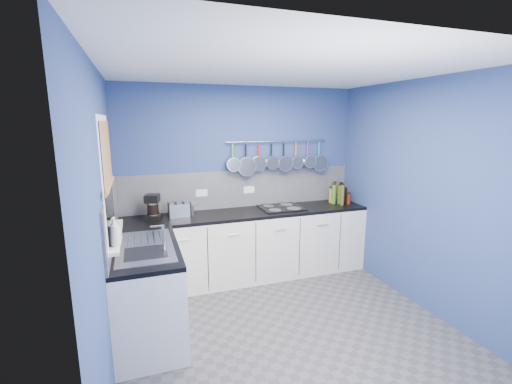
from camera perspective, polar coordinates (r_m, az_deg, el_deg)
floor at (r=3.82m, az=4.70°, el=-21.09°), size 3.20×3.00×0.02m
ceiling at (r=3.25m, az=5.47°, el=19.71°), size 3.20×3.00×0.02m
wall_back at (r=4.70m, az=-2.44°, el=1.80°), size 3.20×0.02×2.50m
wall_front at (r=2.10m, az=22.44°, el=-11.72°), size 3.20×0.02×2.50m
wall_left at (r=3.05m, az=-23.86°, el=-4.60°), size 0.02×3.00×2.50m
wall_right at (r=4.22m, az=25.46°, el=-0.46°), size 0.02×3.00×2.50m
backsplash_back at (r=4.70m, az=-2.36°, el=0.55°), size 3.20×0.02×0.50m
backsplash_left at (r=3.65m, az=-22.66°, el=-3.56°), size 0.02×1.80×0.50m
cabinet_run_back at (r=4.63m, az=-1.25°, el=-8.88°), size 3.20×0.60×0.86m
worktop_back at (r=4.49m, az=-1.27°, el=-3.49°), size 3.20×0.60×0.04m
cabinet_run_left at (r=3.61m, az=-17.30°, el=-15.58°), size 0.60×1.20×0.86m
worktop_left at (r=3.44m, az=-17.75°, el=-8.87°), size 0.60×1.20×0.04m
window_frame at (r=3.28m, az=-23.27°, el=1.90°), size 0.01×1.00×1.10m
window_glass at (r=3.28m, az=-23.19°, el=1.90°), size 0.01×0.90×1.00m
bamboo_blind at (r=3.25m, az=-23.36°, el=5.82°), size 0.01×0.90×0.55m
window_sill at (r=3.39m, az=-22.16°, el=-6.67°), size 0.10×0.98×0.03m
sink_unit at (r=3.43m, az=-17.78°, el=-8.49°), size 0.50×0.95×0.01m
mixer_tap at (r=3.22m, az=-14.96°, el=-7.25°), size 0.12×0.08×0.26m
socket_left at (r=4.57m, az=-8.93°, el=-0.16°), size 0.15×0.01×0.09m
socket_right at (r=4.72m, az=-1.15°, el=0.36°), size 0.15×0.01×0.09m
pot_rail at (r=4.75m, az=3.56°, el=8.33°), size 1.45×0.02×0.02m
soap_bottle_a at (r=3.05m, az=-22.25°, el=-6.03°), size 0.12×0.12×0.24m
soap_bottle_b at (r=3.22m, az=-22.07°, el=-5.76°), size 0.10×0.10×0.17m
paper_towel at (r=4.29m, az=-16.57°, el=-2.80°), size 0.13×0.13×0.24m
coffee_maker at (r=4.28m, az=-16.62°, el=-2.41°), size 0.22×0.23×0.30m
toaster at (r=4.35m, az=-12.45°, el=-2.88°), size 0.26×0.15×0.16m
canister at (r=4.36m, az=-10.81°, el=-2.94°), size 0.11×0.11×0.14m
hob at (r=4.68m, az=4.13°, el=-2.57°), size 0.56×0.49×0.01m
pan_0 at (r=4.55m, az=-3.86°, el=5.79°), size 0.19×0.09×0.38m
pan_1 at (r=4.61m, az=-1.67°, el=5.44°), size 0.26×0.08×0.45m
pan_2 at (r=4.66m, az=0.47°, el=5.86°), size 0.20×0.06×0.39m
pan_3 at (r=4.72m, az=2.55°, el=6.01°), size 0.19×0.09×0.38m
pan_4 at (r=4.79m, az=4.58°, el=5.89°), size 0.22×0.10×0.41m
pan_5 at (r=4.87m, az=6.55°, el=6.11°), size 0.19×0.10×0.38m
pan_6 at (r=4.95m, az=8.46°, el=6.19°), size 0.18×0.13×0.37m
pan_7 at (r=5.04m, az=10.30°, el=5.88°), size 0.24×0.09×0.43m
condiment_0 at (r=5.19m, az=13.80°, el=-0.07°), size 0.06×0.06×0.26m
condiment_1 at (r=5.11m, az=12.83°, el=-0.07°), size 0.05×0.05×0.28m
condiment_2 at (r=5.08m, az=12.21°, el=-0.55°), size 0.06×0.06×0.21m
condiment_3 at (r=5.11m, az=14.33°, el=-0.56°), size 0.07×0.07×0.21m
condiment_4 at (r=5.03m, az=13.63°, el=-0.40°), size 0.07×0.07×0.26m
condiment_5 at (r=5.00m, az=12.68°, el=-0.37°), size 0.06×0.06×0.27m
condiment_6 at (r=5.04m, az=14.99°, el=-1.11°), size 0.06×0.06×0.15m
condiment_7 at (r=4.95m, az=14.02°, el=-0.49°), size 0.05×0.05×0.28m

